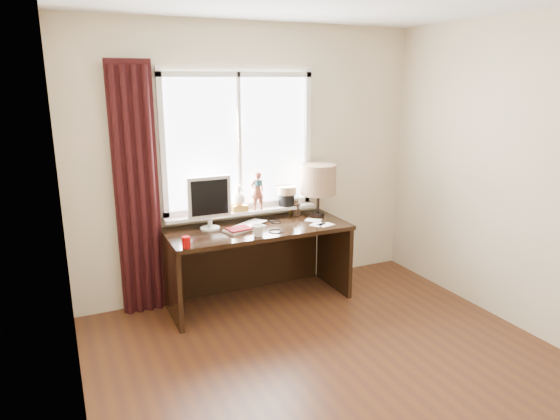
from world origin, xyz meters
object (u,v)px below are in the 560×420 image
mug (258,230)px  monitor (209,200)px  desk (255,249)px  laptop (249,225)px  red_cup (186,242)px  table_lamp (318,180)px

mug → monitor: (-0.32, 0.38, 0.22)m
mug → desk: bearing=73.3°
laptop → monitor: (-0.35, 0.08, 0.26)m
laptop → desk: size_ratio=0.22×
red_cup → table_lamp: (1.45, 0.42, 0.32)m
desk → monitor: size_ratio=3.47×
laptop → monitor: 0.45m
mug → table_lamp: 0.94m
red_cup → desk: 0.89m
mug → red_cup: 0.65m
mug → monitor: size_ratio=0.22×
desk → table_lamp: 0.93m
desk → red_cup: bearing=-152.8°
monitor → mug: bearing=-50.3°
mug → red_cup: mug is taller
laptop → desk: 0.27m
monitor → laptop: bearing=-12.5°
red_cup → desk: size_ratio=0.05×
mug → desk: (0.11, 0.35, -0.30)m
desk → laptop: bearing=-145.0°
red_cup → monitor: monitor is taller
red_cup → table_lamp: table_lamp is taller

